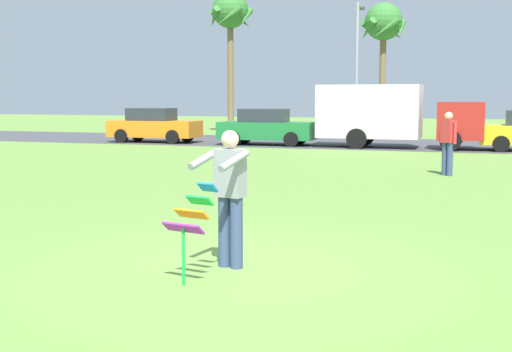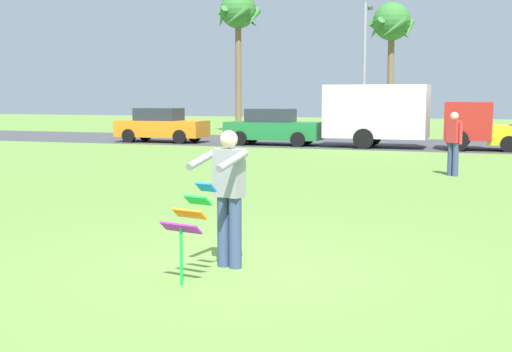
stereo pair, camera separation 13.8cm
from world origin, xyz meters
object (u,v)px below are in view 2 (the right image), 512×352
object	(u,v)px
parked_car_orange	(161,126)
streetlight_pole	(365,61)
person_walker_near	(454,142)
parked_car_green	(273,128)
palm_tree_right_near	(392,27)
person_kite_flyer	(228,193)
parked_truck_red_cab	(397,114)
kite_held	(190,217)
palm_tree_left_near	(238,16)

from	to	relation	value
parked_car_orange	streetlight_pole	size ratio (longest dim) A/B	0.60
person_walker_near	parked_car_green	bearing A→B (deg)	130.94
palm_tree_right_near	person_walker_near	bearing A→B (deg)	-76.69
person_kite_flyer	parked_car_orange	bearing A→B (deg)	119.48
parked_car_orange	parked_car_green	size ratio (longest dim) A/B	0.99
streetlight_pole	person_walker_near	distance (m)	18.15
parked_car_green	streetlight_pole	size ratio (longest dim) A/B	0.61
parked_truck_red_cab	palm_tree_right_near	size ratio (longest dim) A/B	0.91
kite_held	parked_truck_red_cab	xyz separation A→B (m)	(-0.67, 21.53, 0.65)
streetlight_pole	parked_car_green	bearing A→B (deg)	-109.33
parked_car_green	streetlight_pole	bearing A→B (deg)	70.67
palm_tree_right_near	parked_car_orange	bearing A→B (deg)	-131.14
parked_car_green	streetlight_pole	world-z (taller)	streetlight_pole
palm_tree_right_near	streetlight_pole	world-z (taller)	palm_tree_right_near
parked_car_green	parked_truck_red_cab	distance (m)	5.41
kite_held	palm_tree_right_near	xyz separation A→B (m)	(-2.50, 31.91, 5.25)
parked_truck_red_cab	streetlight_pole	size ratio (longest dim) A/B	0.96
palm_tree_left_near	parked_car_green	bearing A→B (deg)	-60.46
parked_truck_red_cab	palm_tree_left_near	world-z (taller)	palm_tree_left_near
parked_car_orange	palm_tree_right_near	size ratio (longest dim) A/B	0.57
kite_held	parked_car_green	bearing A→B (deg)	105.68
palm_tree_right_near	person_walker_near	xyz separation A→B (m)	(4.70, -19.88, -5.08)
person_kite_flyer	streetlight_pole	world-z (taller)	streetlight_pole
parked_truck_red_cab	palm_tree_left_near	distance (m)	14.87
kite_held	person_walker_near	size ratio (longest dim) A/B	0.66
parked_car_orange	person_walker_near	bearing A→B (deg)	-34.62
palm_tree_right_near	streetlight_pole	distance (m)	3.65
kite_held	streetlight_pole	size ratio (longest dim) A/B	0.16
parked_car_orange	parked_truck_red_cab	distance (m)	10.92
person_kite_flyer	kite_held	world-z (taller)	person_kite_flyer
streetlight_pole	person_walker_near	xyz separation A→B (m)	(5.62, -16.98, -3.06)
person_kite_flyer	person_walker_near	world-z (taller)	same
kite_held	palm_tree_right_near	world-z (taller)	palm_tree_right_near
kite_held	person_walker_near	distance (m)	12.23
palm_tree_right_near	parked_car_green	bearing A→B (deg)	-108.83
palm_tree_left_near	palm_tree_right_near	bearing A→B (deg)	8.70
parked_truck_red_cab	parked_car_orange	bearing A→B (deg)	-180.00
parked_car_orange	palm_tree_right_near	distance (m)	14.74
person_kite_flyer	palm_tree_left_near	distance (m)	32.43
parked_car_green	palm_tree_right_near	bearing A→B (deg)	71.17
parked_car_orange	parked_car_green	world-z (taller)	same
kite_held	person_kite_flyer	bearing A→B (deg)	77.30
streetlight_pole	person_walker_near	size ratio (longest dim) A/B	4.05
kite_held	streetlight_pole	world-z (taller)	streetlight_pole
parked_truck_red_cab	person_kite_flyer	bearing A→B (deg)	-87.68
person_kite_flyer	palm_tree_right_near	distance (m)	31.67
palm_tree_left_near	person_walker_near	size ratio (longest dim) A/B	4.72
palm_tree_right_near	person_walker_near	distance (m)	21.05
parked_car_orange	kite_held	bearing A→B (deg)	-61.76
palm_tree_left_near	palm_tree_right_near	xyz separation A→B (m)	(8.67, 1.33, -0.76)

